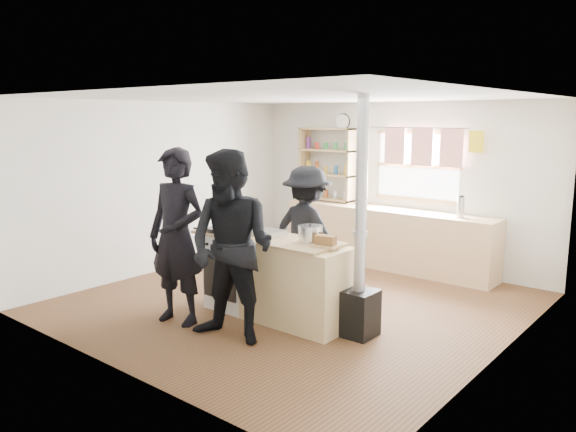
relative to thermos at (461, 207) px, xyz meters
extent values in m
cube|color=brown|center=(-1.15, -2.22, -1.05)|extent=(5.00, 5.00, 0.01)
cube|color=tan|center=(-1.15, 0.00, -0.59)|extent=(3.40, 0.55, 0.90)
cube|color=tan|center=(-2.35, 0.12, -0.11)|extent=(1.00, 0.28, 0.03)
cube|color=tan|center=(-2.35, 0.12, 0.29)|extent=(1.00, 0.28, 0.03)
cube|color=tan|center=(-2.35, 0.12, 0.69)|extent=(1.00, 0.28, 0.03)
cube|color=tan|center=(-2.35, 0.12, 1.04)|extent=(1.00, 0.28, 0.03)
cube|color=tan|center=(-2.83, 0.12, 0.46)|extent=(0.04, 0.28, 1.20)
cube|color=tan|center=(-1.87, 0.12, 0.46)|extent=(0.04, 0.28, 1.20)
cylinder|color=silver|center=(0.00, 0.00, 0.00)|extent=(0.10, 0.10, 0.28)
cube|color=white|center=(-1.60, -2.77, -0.59)|extent=(0.60, 0.60, 0.90)
cube|color=#D6BB81|center=(-0.70, -2.77, -0.59)|extent=(1.20, 0.60, 0.90)
cube|color=tan|center=(-1.15, -2.77, -0.13)|extent=(1.84, 0.64, 0.03)
cylinder|color=black|center=(-1.77, -2.93, -0.09)|extent=(0.35, 0.35, 0.05)
cylinder|color=#3A6021|center=(-1.77, -2.93, -0.07)|extent=(0.24, 0.24, 0.02)
cube|color=silver|center=(-1.13, -2.74, -0.08)|extent=(0.30, 0.29, 0.07)
cube|color=brown|center=(-1.13, -2.74, -0.06)|extent=(0.26, 0.24, 0.02)
cylinder|color=#B7B7B9|center=(-1.44, -2.67, -0.04)|extent=(0.22, 0.22, 0.15)
cylinder|color=#B7B7B9|center=(-1.44, -2.67, 0.04)|extent=(0.23, 0.23, 0.01)
sphere|color=black|center=(-1.44, -2.67, 0.06)|extent=(0.03, 0.03, 0.03)
cylinder|color=silver|center=(-0.59, -2.68, -0.03)|extent=(0.26, 0.26, 0.17)
cylinder|color=silver|center=(-0.59, -2.68, 0.06)|extent=(0.27, 0.27, 0.01)
sphere|color=black|center=(-0.59, -2.68, 0.08)|extent=(0.03, 0.03, 0.03)
cube|color=tan|center=(-0.33, -2.75, -0.10)|extent=(0.31, 0.24, 0.02)
cube|color=olive|center=(-0.33, -2.75, -0.04)|extent=(0.23, 0.14, 0.10)
cube|color=black|center=(0.02, -2.64, -0.80)|extent=(0.35, 0.35, 0.49)
cylinder|color=#ADADB2|center=(0.02, -2.64, 0.45)|extent=(0.12, 0.12, 2.01)
imported|color=black|center=(-1.75, -3.57, -0.07)|extent=(0.78, 0.59, 1.95)
imported|color=black|center=(-0.90, -3.57, -0.06)|extent=(1.08, 0.91, 1.96)
imported|color=black|center=(-1.22, -1.91, -0.21)|extent=(1.10, 0.65, 1.67)
camera|label=1|loc=(3.01, -7.45, 1.23)|focal=35.00mm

